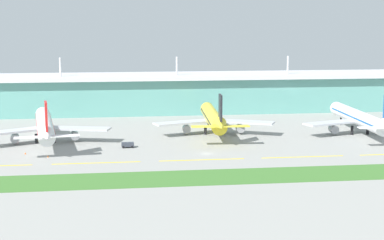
{
  "coord_description": "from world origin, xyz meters",
  "views": [
    {
      "loc": [
        -31.41,
        -199.85,
        43.89
      ],
      "look_at": [
        -1.13,
        29.57,
        7.0
      ],
      "focal_mm": 56.62,
      "sensor_mm": 36.0,
      "label": 1
    }
  ],
  "objects_px": {
    "airliner_middle": "(213,118)",
    "safety_cone_nose_front": "(25,153)",
    "airliner_far": "(359,118)",
    "safety_cone_left_wingtip": "(48,156)",
    "pushback_tug": "(128,145)",
    "airliner_near": "(45,125)"
  },
  "relations": [
    {
      "from": "airliner_near",
      "to": "airliner_far",
      "type": "xyz_separation_m",
      "value": [
        123.3,
        1.32,
        -0.0
      ]
    },
    {
      "from": "airliner_far",
      "to": "safety_cone_nose_front",
      "type": "relative_size",
      "value": 92.35
    },
    {
      "from": "safety_cone_nose_front",
      "to": "airliner_middle",
      "type": "bearing_deg",
      "value": 23.25
    },
    {
      "from": "airliner_middle",
      "to": "safety_cone_nose_front",
      "type": "xyz_separation_m",
      "value": [
        -69.74,
        -29.96,
        -6.1
      ]
    },
    {
      "from": "airliner_middle",
      "to": "safety_cone_nose_front",
      "type": "height_order",
      "value": "airliner_middle"
    },
    {
      "from": "airliner_near",
      "to": "safety_cone_nose_front",
      "type": "bearing_deg",
      "value": -102.33
    },
    {
      "from": "airliner_far",
      "to": "safety_cone_left_wingtip",
      "type": "distance_m",
      "value": 123.01
    },
    {
      "from": "airliner_far",
      "to": "pushback_tug",
      "type": "xyz_separation_m",
      "value": [
        -92.95,
        -15.19,
        -5.35
      ]
    },
    {
      "from": "airliner_near",
      "to": "pushback_tug",
      "type": "relative_size",
      "value": 15.08
    },
    {
      "from": "pushback_tug",
      "to": "airliner_far",
      "type": "bearing_deg",
      "value": 9.28
    },
    {
      "from": "airliner_near",
      "to": "pushback_tug",
      "type": "bearing_deg",
      "value": -24.55
    },
    {
      "from": "safety_cone_left_wingtip",
      "to": "safety_cone_nose_front",
      "type": "relative_size",
      "value": 1.0
    },
    {
      "from": "airliner_far",
      "to": "pushback_tug",
      "type": "relative_size",
      "value": 14.53
    },
    {
      "from": "pushback_tug",
      "to": "safety_cone_left_wingtip",
      "type": "height_order",
      "value": "pushback_tug"
    },
    {
      "from": "airliner_far",
      "to": "safety_cone_nose_front",
      "type": "bearing_deg",
      "value": -170.28
    },
    {
      "from": "pushback_tug",
      "to": "safety_cone_nose_front",
      "type": "distance_m",
      "value": 35.49
    },
    {
      "from": "airliner_far",
      "to": "pushback_tug",
      "type": "bearing_deg",
      "value": -170.72
    },
    {
      "from": "airliner_far",
      "to": "airliner_middle",
      "type": "bearing_deg",
      "value": 172.08
    },
    {
      "from": "airliner_middle",
      "to": "airliner_far",
      "type": "distance_m",
      "value": 58.61
    },
    {
      "from": "airliner_far",
      "to": "safety_cone_left_wingtip",
      "type": "xyz_separation_m",
      "value": [
        -119.69,
        -27.73,
        -6.1
      ]
    },
    {
      "from": "pushback_tug",
      "to": "safety_cone_nose_front",
      "type": "xyz_separation_m",
      "value": [
        -34.85,
        -6.7,
        -0.75
      ]
    },
    {
      "from": "airliner_near",
      "to": "airliner_middle",
      "type": "xyz_separation_m",
      "value": [
        65.25,
        9.4,
        -0.01
      ]
    }
  ]
}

